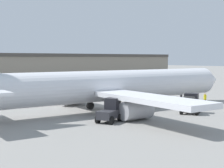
{
  "coord_description": "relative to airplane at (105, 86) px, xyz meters",
  "views": [
    {
      "loc": [
        -26.25,
        -29.49,
        6.16
      ],
      "look_at": [
        0.0,
        0.0,
        3.12
      ],
      "focal_mm": 55.0,
      "sensor_mm": 36.0,
      "label": 1
    }
  ],
  "objects": [
    {
      "name": "ground_plane",
      "position": [
        0.94,
        -0.12,
        -2.89
      ],
      "size": [
        400.0,
        400.0,
        0.0
      ],
      "primitive_type": "plane",
      "color": "gray"
    },
    {
      "name": "terminal_building",
      "position": [
        14.83,
        41.54,
        0.65
      ],
      "size": [
        73.59,
        17.78,
        7.07
      ],
      "color": "gray",
      "rests_on": "ground_plane"
    },
    {
      "name": "airplane",
      "position": [
        0.0,
        0.0,
        0.0
      ],
      "size": [
        38.29,
        30.7,
        10.39
      ],
      "rotation": [
        0.0,
        0.0,
        -0.12
      ],
      "color": "white",
      "rests_on": "ground_plane"
    },
    {
      "name": "ground_crew_worker",
      "position": [
        12.75,
        -4.86,
        -2.02
      ],
      "size": [
        0.36,
        0.36,
        1.63
      ],
      "rotation": [
        0.0,
        0.0,
        5.73
      ],
      "color": "#1E2338",
      "rests_on": "ground_plane"
    },
    {
      "name": "belt_loader_truck",
      "position": [
        6.16,
        -7.34,
        -1.84
      ],
      "size": [
        3.15,
        2.88,
        2.21
      ],
      "rotation": [
        0.0,
        0.0,
        0.47
      ],
      "color": "silver",
      "rests_on": "ground_plane"
    },
    {
      "name": "pushback_tug",
      "position": [
        -3.77,
        -5.14,
        -1.86
      ],
      "size": [
        3.09,
        2.55,
        2.27
      ],
      "rotation": [
        0.0,
        0.0,
        0.38
      ],
      "color": "#2D2D33",
      "rests_on": "ground_plane"
    }
  ]
}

